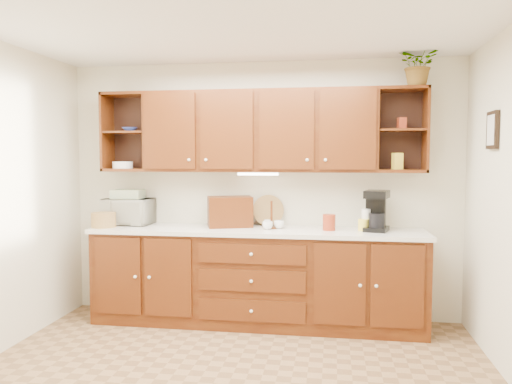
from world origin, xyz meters
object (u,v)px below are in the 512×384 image
(bread_box, at_px, (230,212))
(potted_plant, at_px, (419,65))
(microwave, at_px, (128,211))
(coffee_maker, at_px, (376,211))

(bread_box, relative_size, potted_plant, 1.10)
(potted_plant, bearing_deg, bread_box, 179.38)
(microwave, xyz_separation_m, bread_box, (1.08, -0.02, 0.02))
(microwave, height_order, potted_plant, potted_plant)
(microwave, relative_size, coffee_maker, 1.26)
(bread_box, bearing_deg, coffee_maker, -20.62)
(microwave, bearing_deg, potted_plant, 1.41)
(bread_box, distance_m, potted_plant, 2.27)
(potted_plant, bearing_deg, microwave, 179.26)
(bread_box, height_order, potted_plant, potted_plant)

